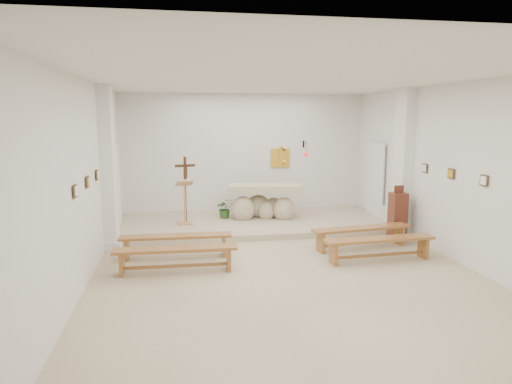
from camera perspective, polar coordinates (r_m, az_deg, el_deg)
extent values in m
cube|color=beige|center=(8.74, 3.43, -9.60)|extent=(7.00, 10.00, 0.00)
cube|color=silver|center=(8.27, -20.72, 1.19)|extent=(0.02, 10.00, 3.50)
cube|color=silver|center=(9.74, 23.96, 2.15)|extent=(0.02, 10.00, 3.50)
cube|color=silver|center=(13.21, -1.44, 4.66)|extent=(7.00, 0.02, 3.50)
cube|color=silver|center=(8.29, 3.67, 13.86)|extent=(7.00, 10.00, 0.02)
cube|color=#BFAD93|center=(12.02, -0.37, -3.91)|extent=(6.98, 3.00, 0.15)
cube|color=white|center=(10.21, -17.97, 2.79)|extent=(0.26, 0.55, 3.50)
cube|color=white|center=(11.39, 17.91, 3.44)|extent=(0.26, 0.55, 3.50)
cube|color=gold|center=(13.39, 3.05, 4.28)|extent=(0.55, 0.04, 0.55)
cube|color=black|center=(13.54, 5.96, 6.00)|extent=(0.04, 0.02, 0.20)
cylinder|color=black|center=(13.39, 6.14, 6.25)|extent=(0.02, 0.30, 0.02)
cylinder|color=black|center=(13.26, 6.30, 5.48)|extent=(0.01, 0.01, 0.34)
sphere|color=red|center=(13.27, 6.29, 4.67)|extent=(0.11, 0.11, 0.11)
cube|color=#412F1C|center=(7.49, -21.69, 0.10)|extent=(0.03, 0.20, 0.20)
cube|color=#412F1C|center=(8.46, -20.32, 1.18)|extent=(0.03, 0.20, 0.20)
cube|color=#412F1C|center=(9.44, -19.24, 2.04)|extent=(0.03, 0.20, 0.20)
cube|color=#412F1C|center=(9.09, 26.62, 1.30)|extent=(0.03, 0.20, 0.20)
cube|color=#412F1C|center=(9.90, 23.22, 2.12)|extent=(0.03, 0.20, 0.20)
cube|color=#412F1C|center=(10.75, 20.34, 2.82)|extent=(0.03, 0.20, 0.20)
cube|color=silver|center=(11.15, -17.39, -4.38)|extent=(0.10, 0.85, 0.52)
cube|color=silver|center=(12.27, 16.30, -3.09)|extent=(0.10, 0.85, 0.52)
ellipsoid|color=beige|center=(12.09, -1.63, -2.19)|extent=(0.62, 0.53, 0.71)
ellipsoid|color=beige|center=(12.17, 3.52, -2.21)|extent=(0.58, 0.50, 0.67)
ellipsoid|color=beige|center=(12.43, 0.29, -1.78)|extent=(0.67, 0.57, 0.62)
ellipsoid|color=beige|center=(12.43, 2.22, -2.04)|extent=(0.54, 0.46, 0.58)
ellipsoid|color=beige|center=(12.22, 1.30, -2.40)|extent=(0.46, 0.39, 0.54)
cube|color=beige|center=(12.16, 1.06, 0.50)|extent=(2.01, 1.02, 0.19)
cube|color=tan|center=(11.75, -8.83, -3.86)|extent=(0.41, 0.41, 0.04)
cylinder|color=tan|center=(11.65, -8.89, -1.58)|extent=(0.05, 0.05, 0.99)
cube|color=tan|center=(11.54, -8.93, 1.07)|extent=(0.47, 0.37, 0.16)
cube|color=white|center=(11.50, -8.90, 1.29)|extent=(0.40, 0.31, 0.13)
cylinder|color=#3D2313|center=(11.88, -8.70, -3.75)|extent=(0.22, 0.22, 0.03)
cylinder|color=#3D2313|center=(11.77, -8.76, -1.38)|extent=(0.03, 0.03, 1.03)
cube|color=#3D2313|center=(11.65, -8.86, 2.68)|extent=(0.07, 0.06, 0.70)
cube|color=#3D2313|center=(11.63, -8.87, 3.27)|extent=(0.51, 0.15, 0.07)
cube|color=#3D2313|center=(11.62, -8.83, 2.53)|extent=(0.10, 0.06, 0.30)
imported|color=#295221|center=(12.28, -3.88, -2.03)|extent=(0.53, 0.47, 0.53)
cube|color=#582819|center=(11.12, 17.26, -2.91)|extent=(0.36, 0.36, 1.11)
cube|color=#582819|center=(11.01, 17.43, 0.33)|extent=(0.22, 0.06, 0.18)
cube|color=olive|center=(9.42, -9.99, -5.47)|extent=(2.26, 0.43, 0.05)
cube|color=olive|center=(9.57, -15.82, -6.92)|extent=(0.07, 0.33, 0.43)
cube|color=olive|center=(9.49, -4.04, -6.70)|extent=(0.07, 0.33, 0.43)
cube|color=olive|center=(9.50, -9.93, -7.38)|extent=(1.89, 0.12, 0.05)
cube|color=olive|center=(10.19, 13.06, -4.43)|extent=(2.28, 0.66, 0.05)
cube|color=olive|center=(9.80, 8.08, -6.25)|extent=(0.10, 0.33, 0.43)
cube|color=olive|center=(10.76, 17.49, -5.18)|extent=(0.10, 0.33, 0.43)
cube|color=olive|center=(10.27, 12.99, -6.21)|extent=(1.88, 0.32, 0.05)
cube|color=olive|center=(8.54, -10.00, -7.02)|extent=(2.26, 0.40, 0.05)
cube|color=olive|center=(8.69, -16.44, -8.60)|extent=(0.07, 0.33, 0.43)
cube|color=olive|center=(8.64, -3.44, -8.34)|extent=(0.07, 0.33, 0.43)
cube|color=olive|center=(8.64, -9.94, -9.10)|extent=(1.89, 0.10, 0.05)
cube|color=olive|center=(9.39, 15.20, -5.71)|extent=(2.26, 0.46, 0.05)
cube|color=olive|center=(9.05, 9.63, -7.62)|extent=(0.08, 0.33, 0.43)
cube|color=olive|center=(9.93, 20.15, -6.55)|extent=(0.08, 0.33, 0.43)
cube|color=olive|center=(9.48, 15.12, -7.62)|extent=(1.89, 0.15, 0.05)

